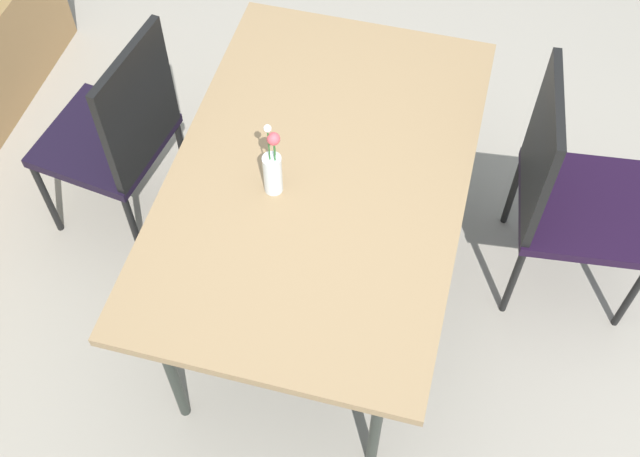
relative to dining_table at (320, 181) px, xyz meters
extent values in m
plane|color=gray|center=(-0.05, -0.04, -0.71)|extent=(12.00, 12.00, 0.00)
cube|color=#8C704C|center=(0.00, 0.00, 0.03)|extent=(1.52, 0.97, 0.03)
cube|color=#232823|center=(0.00, 0.00, 0.00)|extent=(1.49, 0.95, 0.02)
cylinder|color=#232823|center=(-0.63, -0.35, -0.35)|extent=(0.04, 0.04, 0.72)
cylinder|color=#232823|center=(0.63, -0.35, -0.35)|extent=(0.04, 0.04, 0.72)
cylinder|color=#232823|center=(-0.63, 0.35, -0.35)|extent=(0.04, 0.04, 0.72)
cylinder|color=#232823|center=(0.63, 0.35, -0.35)|extent=(0.04, 0.04, 0.72)
cube|color=black|center=(0.19, 0.92, -0.27)|extent=(0.51, 0.51, 0.04)
cube|color=black|center=(0.16, 0.72, 0.00)|extent=(0.43, 0.09, 0.51)
cylinder|color=black|center=(0.02, 1.15, -0.49)|extent=(0.03, 0.03, 0.43)
cylinder|color=black|center=(0.42, 1.10, -0.49)|extent=(0.03, 0.03, 0.43)
cylinder|color=black|center=(-0.04, 0.75, -0.49)|extent=(0.03, 0.03, 0.43)
cylinder|color=black|center=(0.37, 0.69, -0.49)|extent=(0.03, 0.03, 0.43)
cube|color=black|center=(0.34, -0.92, -0.28)|extent=(0.53, 0.53, 0.04)
cube|color=black|center=(0.32, -0.70, 0.00)|extent=(0.46, 0.08, 0.53)
cylinder|color=black|center=(0.58, -1.12, -0.50)|extent=(0.03, 0.03, 0.42)
cylinder|color=black|center=(0.15, -1.17, -0.50)|extent=(0.03, 0.03, 0.42)
cylinder|color=black|center=(0.54, -0.68, -0.50)|extent=(0.03, 0.03, 0.42)
cylinder|color=black|center=(0.10, -0.73, -0.50)|extent=(0.03, 0.03, 0.42)
cylinder|color=silver|center=(-0.10, 0.13, 0.12)|extent=(0.06, 0.06, 0.15)
cylinder|color=#2D662D|center=(-0.11, 0.13, 0.25)|extent=(0.01, 0.01, 0.18)
sphere|color=white|center=(-0.11, 0.13, 0.34)|extent=(0.02, 0.02, 0.02)
cylinder|color=#2D662D|center=(-0.11, 0.11, 0.23)|extent=(0.01, 0.01, 0.14)
sphere|color=#DB4C56|center=(-0.11, 0.11, 0.30)|extent=(0.04, 0.04, 0.04)
cylinder|color=#2D662D|center=(-0.09, 0.12, 0.22)|extent=(0.01, 0.01, 0.11)
sphere|color=pink|center=(-0.09, 0.12, 0.27)|extent=(0.04, 0.04, 0.04)
camera|label=1|loc=(-1.58, -0.41, 2.06)|focal=44.28mm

